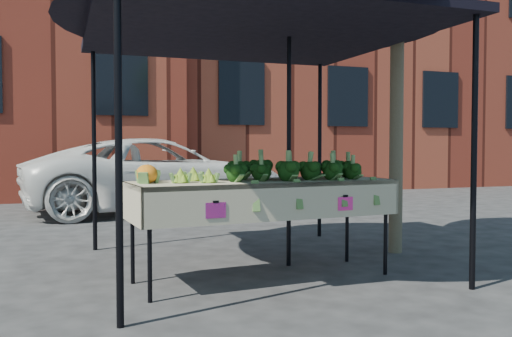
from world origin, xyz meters
The scene contains 9 objects.
ground centered at (0.00, 0.00, 0.00)m, with size 90.00×90.00×0.00m, color #242426.
table centered at (-0.04, 0.09, 0.45)m, with size 2.46×1.00×0.90m.
canopy centered at (0.05, 0.61, 1.37)m, with size 3.16×3.16×2.74m, color black, non-canonical shape.
broccoli_heap centered at (0.29, 0.12, 1.02)m, with size 1.45×0.55×0.24m, color black.
romanesco_cluster centered at (-0.70, 0.08, 0.99)m, with size 0.41×0.45×0.18m, color #91BE34.
cauliflower_pair centered at (-1.07, 0.16, 0.98)m, with size 0.21×0.41×0.16m, color orange.
vehicle centered at (-0.05, 5.65, 2.44)m, with size 2.25×1.36×4.89m, color white.
street_tree centered at (1.82, 0.76, 2.20)m, with size 2.24×2.24×4.41m, color #1E4C14, non-canonical shape.
building_right centered at (7.00, 12.50, 4.25)m, with size 12.00×8.00×8.50m, color maroon.
Camera 1 is at (-1.75, -4.52, 1.20)m, focal length 38.26 mm.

